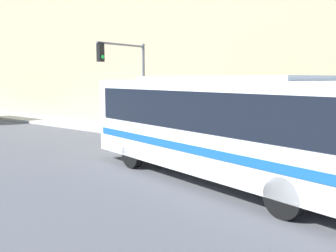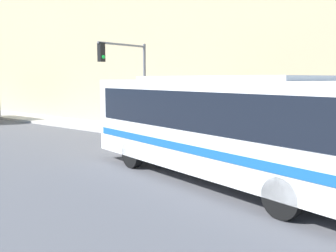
{
  "view_description": "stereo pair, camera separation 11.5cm",
  "coord_description": "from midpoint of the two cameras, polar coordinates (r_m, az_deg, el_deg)",
  "views": [
    {
      "loc": [
        -9.78,
        -3.14,
        3.17
      ],
      "look_at": [
        1.01,
        5.6,
        1.4
      ],
      "focal_mm": 40.0,
      "sensor_mm": 36.0,
      "label": 1
    },
    {
      "loc": [
        -9.71,
        -3.22,
        3.17
      ],
      "look_at": [
        1.01,
        5.6,
        1.4
      ],
      "focal_mm": 40.0,
      "sensor_mm": 36.0,
      "label": 2
    }
  ],
  "objects": [
    {
      "name": "parking_meter",
      "position": [
        19.67,
        -1.61,
        1.01
      ],
      "size": [
        0.14,
        0.14,
        1.27
      ],
      "color": "slate",
      "rests_on": "sidewalk"
    },
    {
      "name": "fire_hydrant",
      "position": [
        16.85,
        12.02,
        -1.97
      ],
      "size": [
        0.26,
        0.35,
        0.7
      ],
      "color": "#999999",
      "rests_on": "sidewalk"
    },
    {
      "name": "sidewalk",
      "position": [
        28.21,
        -16.69,
        0.67
      ],
      "size": [
        3.05,
        70.0,
        0.17
      ],
      "color": "#B7B2A8",
      "rests_on": "ground_plane"
    },
    {
      "name": "ground_plane",
      "position": [
        10.73,
        20.29,
        -10.37
      ],
      "size": [
        120.0,
        120.0,
        0.0
      ],
      "primitive_type": "plane",
      "color": "#515156"
    },
    {
      "name": "traffic_light_pole",
      "position": [
        19.62,
        -6.29,
        8.24
      ],
      "size": [
        3.28,
        0.35,
        4.84
      ],
      "color": "slate",
      "rests_on": "sidewalk"
    },
    {
      "name": "building_facade",
      "position": [
        28.84,
        -6.19,
        12.18
      ],
      "size": [
        6.0,
        32.31,
        11.32
      ],
      "color": "tan",
      "rests_on": "ground_plane"
    },
    {
      "name": "city_bus",
      "position": [
        11.41,
        8.29,
        0.65
      ],
      "size": [
        4.83,
        11.0,
        3.24
      ],
      "rotation": [
        0.0,
        0.0,
        -0.22
      ],
      "color": "white",
      "rests_on": "ground_plane"
    }
  ]
}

